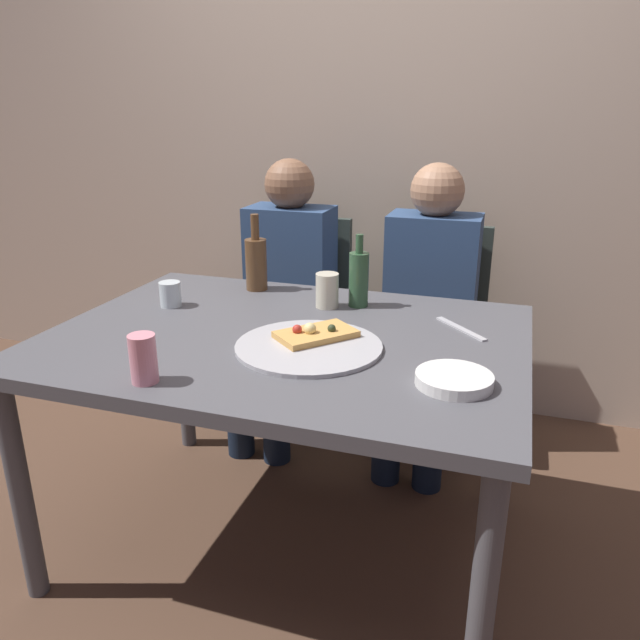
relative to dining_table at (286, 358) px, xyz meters
name	(u,v)px	position (x,y,z in m)	size (l,w,h in m)	color
ground_plane	(289,540)	(0.00, 0.00, -0.66)	(8.00, 8.00, 0.00)	#513828
back_wall	(383,123)	(0.00, 1.23, 0.64)	(6.00, 0.10, 2.60)	#BCA893
dining_table	(286,358)	(0.00, 0.00, 0.00)	(1.38, 1.01, 0.74)	#4C4C51
pizza_tray	(309,346)	(0.10, -0.08, 0.08)	(0.41, 0.41, 0.01)	#ADADB2
pizza_slice_last	(315,333)	(0.10, -0.03, 0.10)	(0.24, 0.25, 0.05)	tan
wine_bottle	(256,262)	(-0.27, 0.40, 0.18)	(0.08, 0.08, 0.27)	brown
beer_bottle	(359,278)	(0.14, 0.33, 0.17)	(0.07, 0.07, 0.24)	#2D5133
tumbler_near	(170,294)	(-0.46, 0.13, 0.12)	(0.07, 0.07, 0.08)	silver
tumbler_far	(327,290)	(0.04, 0.28, 0.13)	(0.08, 0.08, 0.11)	beige
soda_can	(143,359)	(-0.21, -0.41, 0.14)	(0.07, 0.07, 0.12)	pink
plate_stack	(454,380)	(0.51, -0.20, 0.09)	(0.19, 0.19, 0.03)	white
table_knife	(461,329)	(0.49, 0.20, 0.08)	(0.22, 0.02, 0.01)	#B7B7BC
chair_left	(296,306)	(-0.30, 0.91, -0.15)	(0.44, 0.44, 0.90)	#2D3833
chair_right	(431,320)	(0.31, 0.91, -0.15)	(0.44, 0.44, 0.90)	#2D3833
guest_in_sweater	(283,288)	(-0.30, 0.76, -0.02)	(0.36, 0.56, 1.17)	navy
guest_in_beanie	(427,301)	(0.31, 0.76, -0.02)	(0.36, 0.56, 1.17)	navy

